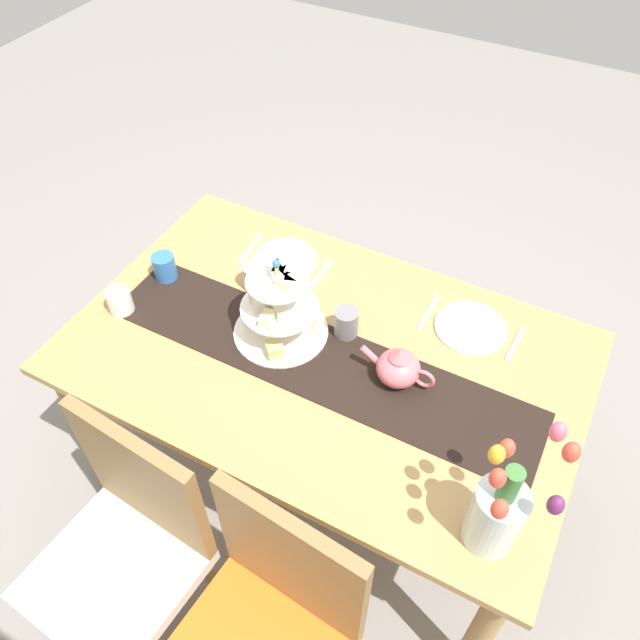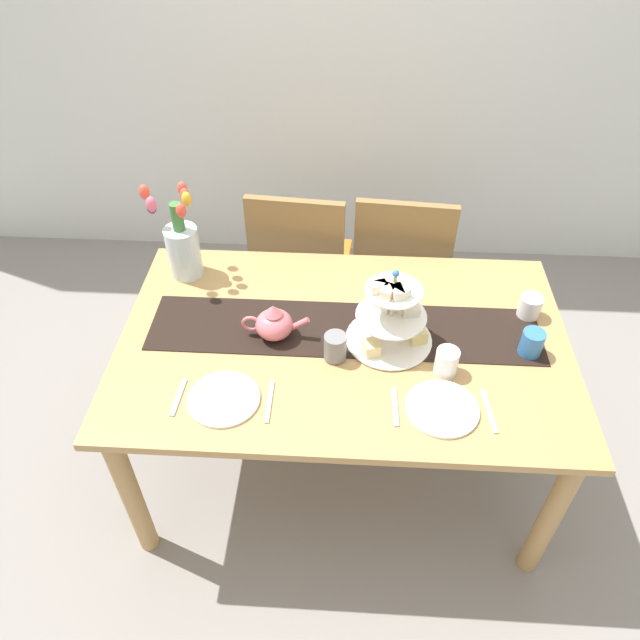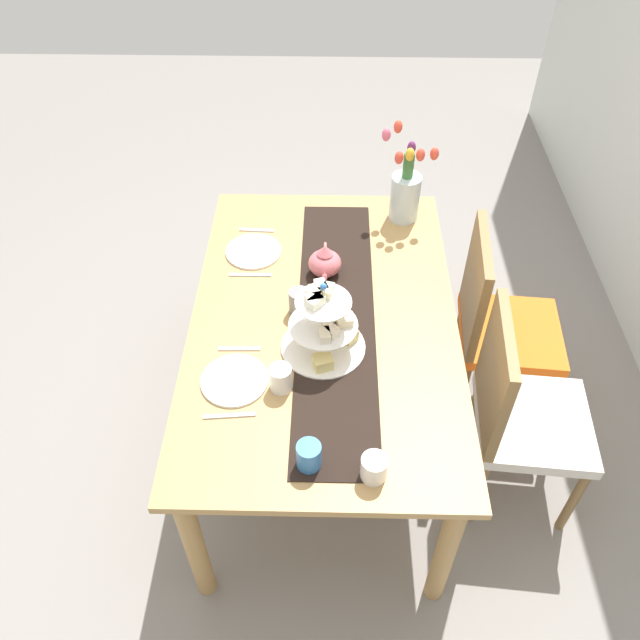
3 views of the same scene
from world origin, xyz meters
name	(u,v)px [view 1 (image 1 of 3)]	position (x,y,z in m)	size (l,w,h in m)	color
ground_plane	(323,467)	(0.00, 0.00, 0.00)	(8.00, 8.00, 0.00)	gray
dining_table	(324,369)	(0.00, 0.00, 0.63)	(1.57, 0.99, 0.73)	tan
chair_left	(268,627)	(-0.21, 0.72, 0.50)	(0.45, 0.45, 0.91)	olive
chair_right	(127,545)	(0.25, 0.72, 0.50)	(0.45, 0.45, 0.91)	olive
table_runner	(317,360)	(0.00, 0.05, 0.73)	(1.38, 0.29, 0.00)	black
tiered_cake_stand	(279,310)	(0.16, 0.00, 0.83)	(0.30, 0.30, 0.30)	beige
teapot	(399,367)	(-0.24, 0.00, 0.79)	(0.24, 0.13, 0.14)	#D66B75
tulip_vase	(499,510)	(-0.63, 0.34, 0.87)	(0.18, 0.23, 0.42)	silver
cream_jug	(120,301)	(0.66, 0.16, 0.77)	(0.08, 0.08, 0.09)	white
dinner_plate_left	(471,328)	(-0.37, -0.30, 0.73)	(0.23, 0.23, 0.01)	white
fork_left	(515,344)	(-0.52, -0.30, 0.73)	(0.02, 0.15, 0.01)	silver
knife_left	(428,312)	(-0.23, -0.30, 0.73)	(0.01, 0.17, 0.01)	silver
dinner_plate_right	(285,260)	(0.31, -0.30, 0.73)	(0.23, 0.23, 0.01)	white
fork_right	(321,274)	(0.17, -0.30, 0.73)	(0.02, 0.15, 0.01)	silver
knife_right	(250,248)	(0.46, -0.30, 0.73)	(0.01, 0.17, 0.01)	silver
mug_grey	(346,323)	(-0.03, -0.09, 0.78)	(0.08, 0.08, 0.10)	slate
mug_white_text	(254,277)	(0.34, -0.14, 0.77)	(0.08, 0.08, 0.10)	white
mug_orange	(165,267)	(0.63, -0.03, 0.77)	(0.08, 0.08, 0.10)	#3370B7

